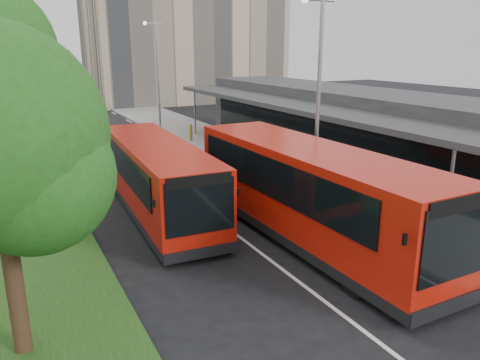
{
  "coord_description": "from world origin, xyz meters",
  "views": [
    {
      "loc": [
        -6.86,
        -12.76,
        6.32
      ],
      "look_at": [
        0.89,
        2.2,
        1.5
      ],
      "focal_mm": 35.0,
      "sensor_mm": 36.0,
      "label": 1
    }
  ],
  "objects_px": {
    "car_far": "(52,98)",
    "lamp_post_near": "(317,90)",
    "bus_second": "(157,178)",
    "bus_main": "(310,194)",
    "lamp_post_far": "(157,69)",
    "litter_bin": "(250,150)",
    "car_near": "(95,104)",
    "bollard": "(191,133)"
  },
  "relations": [
    {
      "from": "car_near",
      "to": "car_far",
      "type": "distance_m",
      "value": 8.33
    },
    {
      "from": "car_far",
      "to": "bollard",
      "type": "bearing_deg",
      "value": -73.93
    },
    {
      "from": "bus_second",
      "to": "car_near",
      "type": "bearing_deg",
      "value": 86.25
    },
    {
      "from": "litter_bin",
      "to": "bus_main",
      "type": "bearing_deg",
      "value": -109.09
    },
    {
      "from": "lamp_post_far",
      "to": "bollard",
      "type": "bearing_deg",
      "value": -84.76
    },
    {
      "from": "lamp_post_near",
      "to": "car_far",
      "type": "height_order",
      "value": "lamp_post_near"
    },
    {
      "from": "litter_bin",
      "to": "bollard",
      "type": "distance_m",
      "value": 6.27
    },
    {
      "from": "bus_second",
      "to": "car_far",
      "type": "distance_m",
      "value": 40.61
    },
    {
      "from": "lamp_post_near",
      "to": "bus_main",
      "type": "bearing_deg",
      "value": -127.68
    },
    {
      "from": "car_near",
      "to": "bus_main",
      "type": "bearing_deg",
      "value": -90.3
    },
    {
      "from": "bus_second",
      "to": "car_far",
      "type": "relative_size",
      "value": 2.44
    },
    {
      "from": "bollard",
      "to": "litter_bin",
      "type": "bearing_deg",
      "value": -78.48
    },
    {
      "from": "bollard",
      "to": "car_near",
      "type": "relative_size",
      "value": 0.28
    },
    {
      "from": "lamp_post_near",
      "to": "lamp_post_far",
      "type": "height_order",
      "value": "same"
    },
    {
      "from": "bus_main",
      "to": "bollard",
      "type": "bearing_deg",
      "value": 80.68
    },
    {
      "from": "lamp_post_near",
      "to": "bus_second",
      "type": "relative_size",
      "value": 0.79
    },
    {
      "from": "lamp_post_far",
      "to": "lamp_post_near",
      "type": "bearing_deg",
      "value": -90.0
    },
    {
      "from": "litter_bin",
      "to": "car_far",
      "type": "bearing_deg",
      "value": 101.67
    },
    {
      "from": "litter_bin",
      "to": "bollard",
      "type": "xyz_separation_m",
      "value": [
        -1.25,
        6.14,
        0.16
      ]
    },
    {
      "from": "litter_bin",
      "to": "lamp_post_far",
      "type": "bearing_deg",
      "value": 98.61
    },
    {
      "from": "bollard",
      "to": "lamp_post_far",
      "type": "bearing_deg",
      "value": 95.24
    },
    {
      "from": "bus_main",
      "to": "bus_second",
      "type": "relative_size",
      "value": 1.12
    },
    {
      "from": "bollard",
      "to": "bus_second",
      "type": "bearing_deg",
      "value": -116.87
    },
    {
      "from": "bus_main",
      "to": "bollard",
      "type": "height_order",
      "value": "bus_main"
    },
    {
      "from": "lamp_post_near",
      "to": "bus_main",
      "type": "xyz_separation_m",
      "value": [
        -2.14,
        -2.78,
        -3.08
      ]
    },
    {
      "from": "car_near",
      "to": "lamp_post_near",
      "type": "bearing_deg",
      "value": -86.82
    },
    {
      "from": "litter_bin",
      "to": "car_near",
      "type": "bearing_deg",
      "value": 97.97
    },
    {
      "from": "lamp_post_far",
      "to": "car_near",
      "type": "xyz_separation_m",
      "value": [
        -1.98,
        15.07,
        -4.05
      ]
    },
    {
      "from": "lamp_post_far",
      "to": "bus_second",
      "type": "distance_m",
      "value": 19.11
    },
    {
      "from": "lamp_post_far",
      "to": "bus_second",
      "type": "xyz_separation_m",
      "value": [
        -5.84,
        -17.9,
        -3.27
      ]
    },
    {
      "from": "bus_main",
      "to": "bus_second",
      "type": "distance_m",
      "value": 6.12
    },
    {
      "from": "lamp_post_near",
      "to": "car_far",
      "type": "relative_size",
      "value": 1.94
    },
    {
      "from": "lamp_post_near",
      "to": "litter_bin",
      "type": "xyz_separation_m",
      "value": [
        1.75,
        8.46,
        -4.17
      ]
    },
    {
      "from": "bus_main",
      "to": "car_near",
      "type": "relative_size",
      "value": 2.89
    },
    {
      "from": "lamp_post_far",
      "to": "car_near",
      "type": "relative_size",
      "value": 2.04
    },
    {
      "from": "lamp_post_near",
      "to": "bollard",
      "type": "relative_size",
      "value": 7.19
    },
    {
      "from": "bollard",
      "to": "car_near",
      "type": "xyz_separation_m",
      "value": [
        -2.47,
        20.47,
        -0.04
      ]
    },
    {
      "from": "bus_main",
      "to": "car_near",
      "type": "height_order",
      "value": "bus_main"
    },
    {
      "from": "car_far",
      "to": "bus_main",
      "type": "bearing_deg",
      "value": -81.63
    },
    {
      "from": "lamp_post_near",
      "to": "bus_second",
      "type": "distance_m",
      "value": 7.02
    },
    {
      "from": "car_near",
      "to": "lamp_post_far",
      "type": "bearing_deg",
      "value": -82.57
    },
    {
      "from": "car_far",
      "to": "lamp_post_near",
      "type": "bearing_deg",
      "value": -78.52
    }
  ]
}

